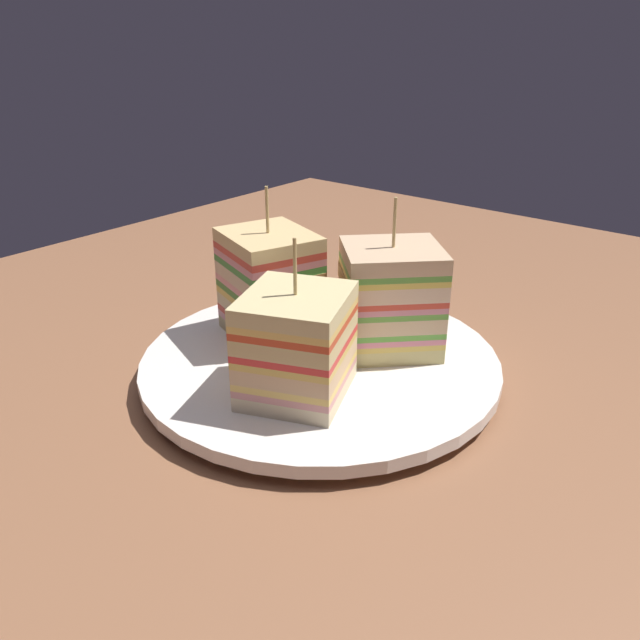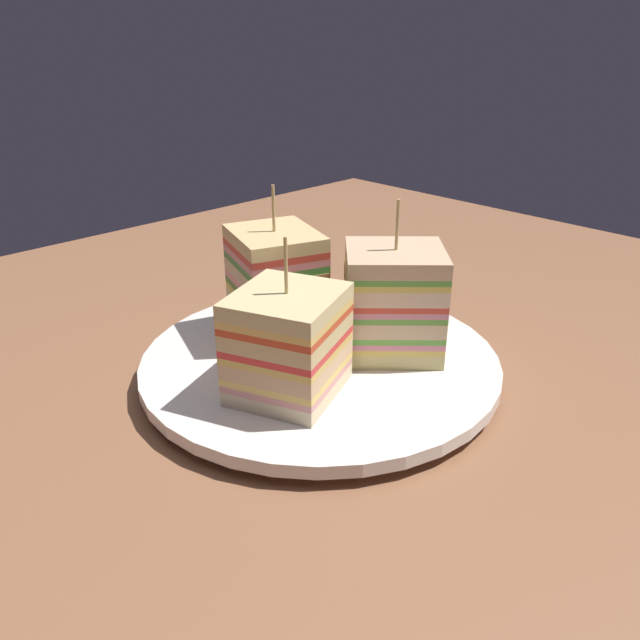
% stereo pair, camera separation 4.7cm
% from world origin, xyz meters
% --- Properties ---
extents(ground_plane, '(1.07, 0.93, 0.02)m').
position_xyz_m(ground_plane, '(0.00, 0.00, -0.01)').
color(ground_plane, '#8E5C3E').
extents(plate, '(0.27, 0.27, 0.02)m').
position_xyz_m(plate, '(0.00, 0.00, 0.01)').
color(plate, white).
rests_on(plate, ground_plane).
extents(sandwich_wedge_0, '(0.10, 0.10, 0.12)m').
position_xyz_m(sandwich_wedge_0, '(0.05, -0.03, 0.06)').
color(sandwich_wedge_0, '#D1C37A').
rests_on(sandwich_wedge_0, plate).
extents(sandwich_wedge_1, '(0.08, 0.09, 0.12)m').
position_xyz_m(sandwich_wedge_1, '(0.00, 0.06, 0.06)').
color(sandwich_wedge_1, '#D4BD81').
rests_on(sandwich_wedge_1, plate).
extents(sandwich_wedge_2, '(0.09, 0.09, 0.11)m').
position_xyz_m(sandwich_wedge_2, '(-0.05, -0.02, 0.05)').
color(sandwich_wedge_2, beige).
rests_on(sandwich_wedge_2, plate).
extents(chip_pile, '(0.07, 0.06, 0.03)m').
position_xyz_m(chip_pile, '(0.00, 0.00, 0.03)').
color(chip_pile, '#E5D081').
rests_on(chip_pile, plate).
extents(salad_garnish, '(0.07, 0.08, 0.01)m').
position_xyz_m(salad_garnish, '(0.08, 0.04, 0.02)').
color(salad_garnish, '#58A241').
rests_on(salad_garnish, plate).
extents(spoon, '(0.15, 0.07, 0.01)m').
position_xyz_m(spoon, '(0.24, 0.07, 0.00)').
color(spoon, silver).
rests_on(spoon, ground_plane).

